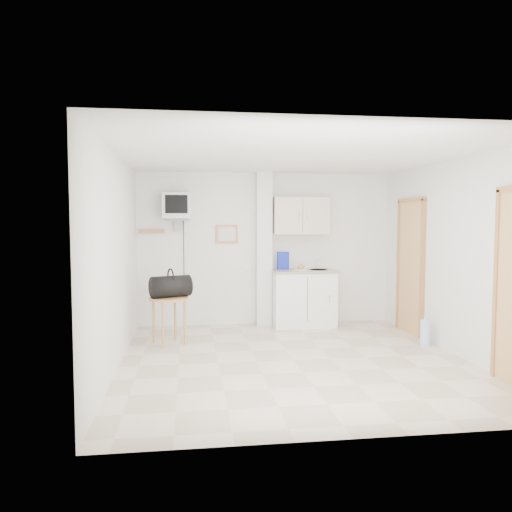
{
  "coord_description": "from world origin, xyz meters",
  "views": [
    {
      "loc": [
        -1.27,
        -5.92,
        1.71
      ],
      "look_at": [
        -0.39,
        0.6,
        1.25
      ],
      "focal_mm": 35.0,
      "sensor_mm": 36.0,
      "label": 1
    }
  ],
  "objects": [
    {
      "name": "kitchenette",
      "position": [
        0.57,
        2.0,
        0.8
      ],
      "size": [
        1.03,
        0.58,
        2.1
      ],
      "color": "white",
      "rests_on": "ground"
    },
    {
      "name": "water_bottle",
      "position": [
        1.94,
        0.46,
        0.18
      ],
      "size": [
        0.14,
        0.14,
        0.41
      ],
      "color": "#B2C9ED",
      "rests_on": "ground"
    },
    {
      "name": "room_envelope",
      "position": [
        0.24,
        0.09,
        1.54
      ],
      "size": [
        4.24,
        4.54,
        2.55
      ],
      "color": "white",
      "rests_on": "ground"
    },
    {
      "name": "ground",
      "position": [
        0.0,
        0.0,
        0.0
      ],
      "size": [
        4.5,
        4.5,
        0.0
      ],
      "primitive_type": "plane",
      "color": "beige",
      "rests_on": "ground"
    },
    {
      "name": "duffel_bag",
      "position": [
        -1.52,
        1.07,
        0.81
      ],
      "size": [
        0.62,
        0.49,
        0.4
      ],
      "rotation": [
        0.0,
        0.0,
        0.4
      ],
      "color": "black",
      "rests_on": "round_table"
    },
    {
      "name": "crt_television",
      "position": [
        -1.45,
        2.02,
        1.94
      ],
      "size": [
        0.44,
        0.45,
        2.15
      ],
      "color": "slate",
      "rests_on": "ground"
    },
    {
      "name": "round_table",
      "position": [
        -1.55,
        1.05,
        0.55
      ],
      "size": [
        0.54,
        0.54,
        0.65
      ],
      "rotation": [
        0.0,
        0.0,
        -0.33
      ],
      "color": "#AB7A47",
      "rests_on": "ground"
    }
  ]
}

